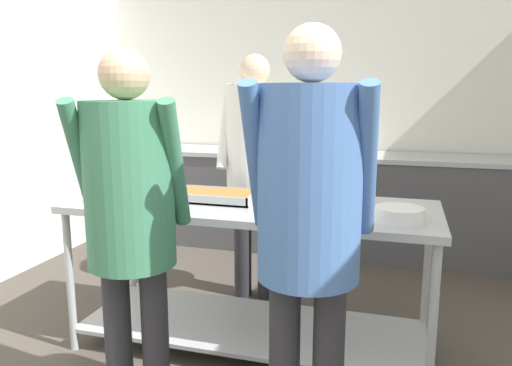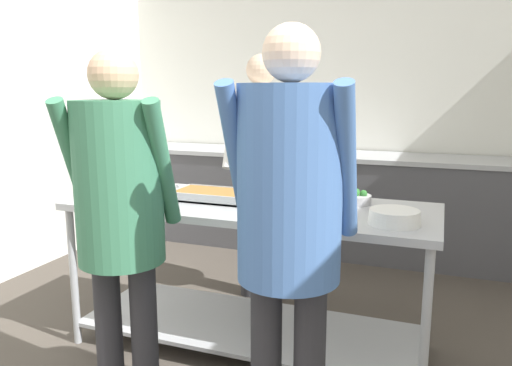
{
  "view_description": "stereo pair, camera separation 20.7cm",
  "coord_description": "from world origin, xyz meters",
  "px_view_note": "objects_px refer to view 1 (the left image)",
  "views": [
    {
      "loc": [
        0.77,
        -1.0,
        1.51
      ],
      "look_at": [
        -0.04,
        1.74,
        0.97
      ],
      "focal_mm": 35.0,
      "sensor_mm": 36.0,
      "label": 1
    },
    {
      "loc": [
        0.97,
        -0.93,
        1.51
      ],
      "look_at": [
        -0.04,
        1.74,
        0.97
      ],
      "focal_mm": 35.0,
      "sensor_mm": 36.0,
      "label": 2
    }
  ],
  "objects_px": {
    "sauce_pan": "(289,204)",
    "guest_serving_left": "(130,204)",
    "serving_tray_vegetables": "(131,194)",
    "serving_tray_roast": "(215,196)",
    "water_bottle": "(263,139)",
    "plate_stack": "(399,215)",
    "broccoli_bowl": "(354,196)",
    "guest_serving_right": "(309,208)",
    "cook_behind_counter": "(255,152)"
  },
  "relations": [
    {
      "from": "serving_tray_roast",
      "to": "serving_tray_vegetables",
      "type": "bearing_deg",
      "value": -168.92
    },
    {
      "from": "cook_behind_counter",
      "to": "water_bottle",
      "type": "bearing_deg",
      "value": 102.98
    },
    {
      "from": "guest_serving_left",
      "to": "guest_serving_right",
      "type": "relative_size",
      "value": 0.96
    },
    {
      "from": "plate_stack",
      "to": "guest_serving_left",
      "type": "relative_size",
      "value": 0.15
    },
    {
      "from": "broccoli_bowl",
      "to": "cook_behind_counter",
      "type": "height_order",
      "value": "cook_behind_counter"
    },
    {
      "from": "broccoli_bowl",
      "to": "guest_serving_right",
      "type": "distance_m",
      "value": 1.05
    },
    {
      "from": "serving_tray_roast",
      "to": "water_bottle",
      "type": "distance_m",
      "value": 1.9
    },
    {
      "from": "sauce_pan",
      "to": "broccoli_bowl",
      "type": "xyz_separation_m",
      "value": [
        0.31,
        0.3,
        -0.0
      ]
    },
    {
      "from": "plate_stack",
      "to": "broccoli_bowl",
      "type": "bearing_deg",
      "value": 124.21
    },
    {
      "from": "broccoli_bowl",
      "to": "cook_behind_counter",
      "type": "distance_m",
      "value": 0.91
    },
    {
      "from": "sauce_pan",
      "to": "guest_serving_right",
      "type": "bearing_deg",
      "value": -71.88
    },
    {
      "from": "broccoli_bowl",
      "to": "sauce_pan",
      "type": "bearing_deg",
      "value": -136.07
    },
    {
      "from": "guest_serving_left",
      "to": "water_bottle",
      "type": "xyz_separation_m",
      "value": [
        -0.17,
        2.71,
        0.01
      ]
    },
    {
      "from": "serving_tray_roast",
      "to": "cook_behind_counter",
      "type": "height_order",
      "value": "cook_behind_counter"
    },
    {
      "from": "cook_behind_counter",
      "to": "sauce_pan",
      "type": "bearing_deg",
      "value": -61.64
    },
    {
      "from": "water_bottle",
      "to": "plate_stack",
      "type": "bearing_deg",
      "value": -58.39
    },
    {
      "from": "plate_stack",
      "to": "guest_serving_right",
      "type": "bearing_deg",
      "value": -116.33
    },
    {
      "from": "water_bottle",
      "to": "guest_serving_left",
      "type": "bearing_deg",
      "value": -86.31
    },
    {
      "from": "serving_tray_roast",
      "to": "guest_serving_right",
      "type": "height_order",
      "value": "guest_serving_right"
    },
    {
      "from": "broccoli_bowl",
      "to": "serving_tray_roast",
      "type": "bearing_deg",
      "value": -166.75
    },
    {
      "from": "broccoli_bowl",
      "to": "water_bottle",
      "type": "relative_size",
      "value": 0.75
    },
    {
      "from": "sauce_pan",
      "to": "broccoli_bowl",
      "type": "bearing_deg",
      "value": 43.93
    },
    {
      "from": "serving_tray_roast",
      "to": "broccoli_bowl",
      "type": "height_order",
      "value": "broccoli_bowl"
    },
    {
      "from": "sauce_pan",
      "to": "plate_stack",
      "type": "relative_size",
      "value": 1.52
    },
    {
      "from": "serving_tray_vegetables",
      "to": "cook_behind_counter",
      "type": "distance_m",
      "value": 0.96
    },
    {
      "from": "serving_tray_vegetables",
      "to": "water_bottle",
      "type": "distance_m",
      "value": 2.0
    },
    {
      "from": "water_bottle",
      "to": "serving_tray_vegetables",
      "type": "bearing_deg",
      "value": -97.3
    },
    {
      "from": "serving_tray_vegetables",
      "to": "sauce_pan",
      "type": "height_order",
      "value": "sauce_pan"
    },
    {
      "from": "serving_tray_roast",
      "to": "guest_serving_right",
      "type": "distance_m",
      "value": 1.12
    },
    {
      "from": "sauce_pan",
      "to": "water_bottle",
      "type": "bearing_deg",
      "value": 109.53
    },
    {
      "from": "plate_stack",
      "to": "cook_behind_counter",
      "type": "bearing_deg",
      "value": 138.76
    },
    {
      "from": "serving_tray_vegetables",
      "to": "cook_behind_counter",
      "type": "xyz_separation_m",
      "value": [
        0.53,
        0.78,
        0.18
      ]
    },
    {
      "from": "plate_stack",
      "to": "guest_serving_right",
      "type": "height_order",
      "value": "guest_serving_right"
    },
    {
      "from": "broccoli_bowl",
      "to": "plate_stack",
      "type": "height_order",
      "value": "broccoli_bowl"
    },
    {
      "from": "guest_serving_left",
      "to": "plate_stack",
      "type": "bearing_deg",
      "value": 29.94
    },
    {
      "from": "plate_stack",
      "to": "serving_tray_vegetables",
      "type": "bearing_deg",
      "value": 176.52
    },
    {
      "from": "serving_tray_vegetables",
      "to": "sauce_pan",
      "type": "distance_m",
      "value": 0.96
    },
    {
      "from": "sauce_pan",
      "to": "guest_serving_left",
      "type": "distance_m",
      "value": 0.89
    },
    {
      "from": "serving_tray_roast",
      "to": "sauce_pan",
      "type": "height_order",
      "value": "sauce_pan"
    },
    {
      "from": "serving_tray_roast",
      "to": "water_bottle",
      "type": "bearing_deg",
      "value": 97.28
    },
    {
      "from": "broccoli_bowl",
      "to": "plate_stack",
      "type": "xyz_separation_m",
      "value": [
        0.25,
        -0.37,
        0.0
      ]
    },
    {
      "from": "serving_tray_vegetables",
      "to": "plate_stack",
      "type": "bearing_deg",
      "value": -3.48
    },
    {
      "from": "serving_tray_vegetables",
      "to": "guest_serving_right",
      "type": "relative_size",
      "value": 0.25
    },
    {
      "from": "guest_serving_left",
      "to": "guest_serving_right",
      "type": "height_order",
      "value": "guest_serving_right"
    },
    {
      "from": "guest_serving_right",
      "to": "guest_serving_left",
      "type": "bearing_deg",
      "value": 178.14
    },
    {
      "from": "sauce_pan",
      "to": "water_bottle",
      "type": "height_order",
      "value": "water_bottle"
    },
    {
      "from": "sauce_pan",
      "to": "broccoli_bowl",
      "type": "distance_m",
      "value": 0.43
    },
    {
      "from": "serving_tray_vegetables",
      "to": "serving_tray_roast",
      "type": "xyz_separation_m",
      "value": [
        0.49,
        0.1,
        -0.0
      ]
    },
    {
      "from": "serving_tray_vegetables",
      "to": "serving_tray_roast",
      "type": "bearing_deg",
      "value": 11.08
    },
    {
      "from": "guest_serving_left",
      "to": "guest_serving_right",
      "type": "bearing_deg",
      "value": -1.86
    }
  ]
}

